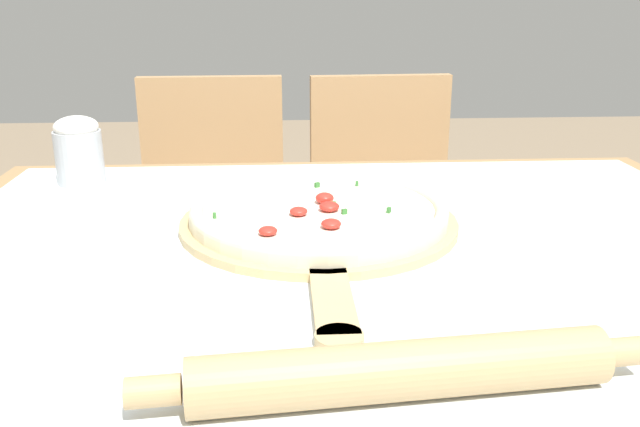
# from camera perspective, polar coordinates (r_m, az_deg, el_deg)

# --- Properties ---
(dining_table) EXTENTS (1.27, 1.02, 0.75)m
(dining_table) POSITION_cam_1_polar(r_m,az_deg,el_deg) (0.96, 2.94, -9.02)
(dining_table) COLOR #A87F51
(dining_table) RESTS_ON ground_plane
(towel_cloth) EXTENTS (1.19, 0.94, 0.00)m
(towel_cloth) POSITION_cam_1_polar(r_m,az_deg,el_deg) (0.92, 3.05, -3.18)
(towel_cloth) COLOR silver
(towel_cloth) RESTS_ON dining_table
(pizza_peel) EXTENTS (0.41, 0.58, 0.01)m
(pizza_peel) POSITION_cam_1_polar(r_m,az_deg,el_deg) (0.99, -0.05, -1.08)
(pizza_peel) COLOR tan
(pizza_peel) RESTS_ON towel_cloth
(pizza) EXTENTS (0.38, 0.38, 0.04)m
(pizza) POSITION_cam_1_polar(r_m,az_deg,el_deg) (0.99, -0.10, 0.26)
(pizza) COLOR beige
(pizza) RESTS_ON pizza_peel
(rolling_pin) EXTENTS (0.45, 0.09, 0.05)m
(rolling_pin) POSITION_cam_1_polar(r_m,az_deg,el_deg) (0.60, 6.59, -13.01)
(rolling_pin) COLOR tan
(rolling_pin) RESTS_ON towel_cloth
(chair_left) EXTENTS (0.41, 0.41, 0.87)m
(chair_left) POSITION_cam_1_polar(r_m,az_deg,el_deg) (1.83, -8.94, -0.61)
(chair_left) COLOR tan
(chair_left) RESTS_ON ground_plane
(chair_right) EXTENTS (0.42, 0.42, 0.87)m
(chair_right) POSITION_cam_1_polar(r_m,az_deg,el_deg) (1.84, 5.40, -0.34)
(chair_right) COLOR tan
(chair_right) RESTS_ON ground_plane
(flour_cup) EXTENTS (0.08, 0.08, 0.12)m
(flour_cup) POSITION_cam_1_polar(r_m,az_deg,el_deg) (1.29, -19.67, 5.10)
(flour_cup) COLOR #B2B7BC
(flour_cup) RESTS_ON towel_cloth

